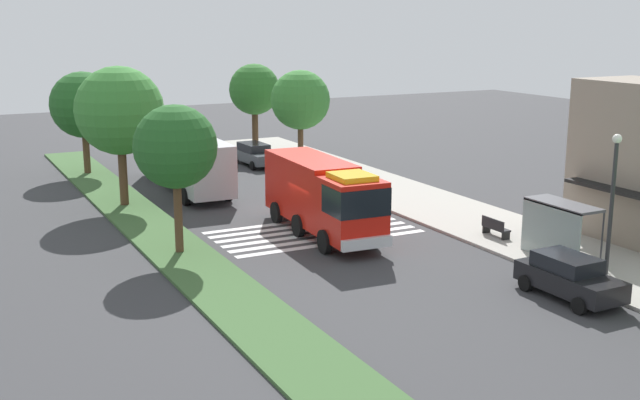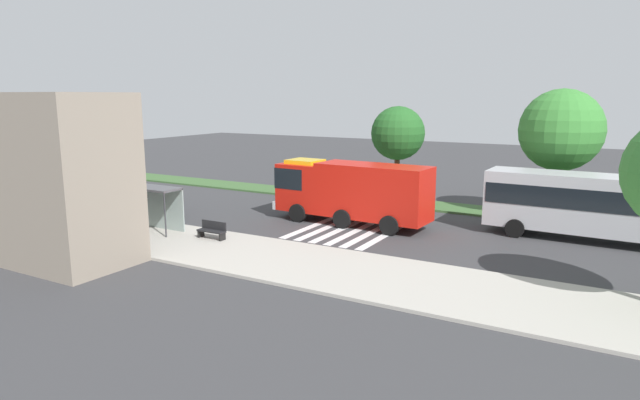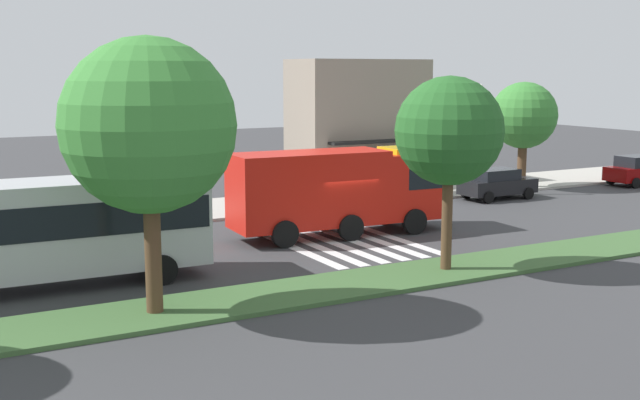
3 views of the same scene
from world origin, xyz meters
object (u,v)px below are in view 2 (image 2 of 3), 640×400
object	(u,v)px
fire_truck	(347,189)
street_lamp	(120,159)
median_tree_west	(561,130)
median_tree_center	(398,134)
parked_car_east	(36,186)
bench_near_shelter	(212,230)
parked_car_mid	(147,202)
bus_stop_shelter	(155,199)
sidewalk_tree_center	(73,147)
transit_bus	(606,203)

from	to	relation	value
fire_truck	street_lamp	bearing A→B (deg)	29.13
median_tree_west	median_tree_center	distance (m)	10.37
parked_car_east	bench_near_shelter	xyz separation A→B (m)	(-19.18, 2.83, -0.33)
fire_truck	street_lamp	size ratio (longest dim) A/B	1.60
parked_car_mid	bus_stop_shelter	bearing A→B (deg)	142.31
bench_near_shelter	street_lamp	distance (m)	8.55
bench_near_shelter	median_tree_west	xyz separation A→B (m)	(-14.86, -14.31, 4.84)
street_lamp	sidewalk_tree_center	bearing A→B (deg)	6.22
fire_truck	parked_car_east	size ratio (longest dim) A/B	2.06
bus_stop_shelter	median_tree_west	bearing A→B (deg)	-142.77
transit_bus	bus_stop_shelter	bearing A→B (deg)	-154.15
bench_near_shelter	median_tree_west	size ratio (longest dim) A/B	0.21
sidewalk_tree_center	median_tree_center	size ratio (longest dim) A/B	0.93
bus_stop_shelter	parked_car_east	bearing A→B (deg)	-10.65
fire_truck	median_tree_center	bearing A→B (deg)	-88.73
fire_truck	parked_car_east	bearing A→B (deg)	13.04
transit_bus	median_tree_west	bearing A→B (deg)	123.83
transit_bus	median_tree_west	world-z (taller)	median_tree_west
bench_near_shelter	median_tree_center	bearing A→B (deg)	-107.48
bus_stop_shelter	median_tree_center	distance (m)	16.94
parked_car_east	median_tree_center	world-z (taller)	median_tree_center
transit_bus	median_tree_center	bearing A→B (deg)	162.61
transit_bus	bus_stop_shelter	world-z (taller)	transit_bus
transit_bus	bench_near_shelter	size ratio (longest dim) A/B	7.43
parked_car_mid	bus_stop_shelter	world-z (taller)	bus_stop_shelter
transit_bus	street_lamp	size ratio (longest dim) A/B	1.96
median_tree_west	parked_car_mid	bearing A→B (deg)	26.89
transit_bus	street_lamp	bearing A→B (deg)	-159.57
median_tree_west	transit_bus	bearing A→B (deg)	122.16
sidewalk_tree_center	median_tree_west	distance (m)	29.77
parked_car_east	bench_near_shelter	world-z (taller)	parked_car_east
fire_truck	sidewalk_tree_center	size ratio (longest dim) A/B	1.57
parked_car_mid	parked_car_east	xyz separation A→B (m)	(11.42, 0.00, 0.06)
transit_bus	parked_car_mid	bearing A→B (deg)	-163.19
parked_car_mid	street_lamp	distance (m)	3.39
bus_stop_shelter	street_lamp	world-z (taller)	street_lamp
fire_truck	transit_bus	world-z (taller)	fire_truck
fire_truck	transit_bus	xyz separation A→B (m)	(-13.43, -2.68, 0.00)
parked_car_mid	median_tree_west	bearing A→B (deg)	-153.61
transit_bus	median_tree_west	distance (m)	6.37
bus_stop_shelter	sidewalk_tree_center	world-z (taller)	sidewalk_tree_center
bench_near_shelter	sidewalk_tree_center	xyz separation A→B (m)	(11.56, -0.63, 3.72)
sidewalk_tree_center	median_tree_west	world-z (taller)	median_tree_west
parked_car_mid	bus_stop_shelter	distance (m)	4.84
bus_stop_shelter	fire_truck	bearing A→B (deg)	-139.57
parked_car_mid	transit_bus	distance (m)	26.45
transit_bus	median_tree_west	xyz separation A→B (m)	(2.88, -4.57, 3.37)
parked_car_east	transit_bus	size ratio (longest dim) A/B	0.40
bench_near_shelter	transit_bus	bearing A→B (deg)	-151.25
fire_truck	bus_stop_shelter	size ratio (longest dim) A/B	2.77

